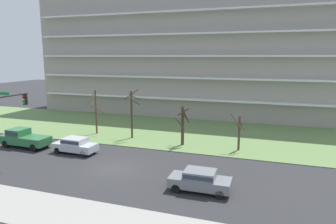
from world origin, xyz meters
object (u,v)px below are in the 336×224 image
at_px(tree_center, 183,124).
at_px(tree_far_left, 96,111).
at_px(tree_right, 239,132).
at_px(pickup_green_center_right, 24,138).
at_px(tree_left, 132,112).
at_px(sedan_silver_near_left, 75,145).
at_px(sedan_gray_center_left, 200,180).

bearing_deg(tree_center, tree_far_left, 173.43).
distance_m(tree_right, pickup_green_center_right, 22.63).
bearing_deg(pickup_green_center_right, tree_right, -163.18).
bearing_deg(tree_left, tree_center, -7.66).
xyz_separation_m(tree_far_left, tree_left, (5.15, -0.47, 0.26)).
height_order(tree_center, pickup_green_center_right, tree_center).
distance_m(sedan_silver_near_left, pickup_green_center_right, 6.45).
xyz_separation_m(tree_far_left, sedan_silver_near_left, (2.12, -7.33, -2.02)).
bearing_deg(tree_left, sedan_silver_near_left, -113.84).
height_order(tree_right, pickup_green_center_right, tree_right).
distance_m(tree_far_left, sedan_silver_near_left, 7.89).
bearing_deg(tree_far_left, tree_center, -6.57).
height_order(sedan_gray_center_left, pickup_green_center_right, pickup_green_center_right).
height_order(tree_right, sedan_silver_near_left, tree_right).
height_order(tree_left, sedan_gray_center_left, tree_left).
distance_m(tree_left, tree_center, 6.50).
distance_m(tree_left, sedan_gray_center_left, 15.77).
bearing_deg(tree_right, tree_center, -179.97).
bearing_deg(sedan_gray_center_left, tree_right, 80.61).
xyz_separation_m(tree_left, tree_center, (6.40, -0.86, -0.74)).
bearing_deg(tree_far_left, sedan_silver_near_left, -73.88).
distance_m(tree_far_left, tree_right, 17.55).
xyz_separation_m(tree_right, sedan_silver_near_left, (-15.36, -6.00, -1.14)).
bearing_deg(tree_far_left, tree_left, -5.22).
bearing_deg(sedan_gray_center_left, tree_left, 132.71).
relative_size(tree_center, sedan_gray_center_left, 1.01).
bearing_deg(tree_left, tree_right, -3.98).
distance_m(sedan_gray_center_left, pickup_green_center_right, 20.68).
bearing_deg(tree_center, tree_right, 0.03).
height_order(tree_center, sedan_gray_center_left, tree_center).
height_order(sedan_silver_near_left, pickup_green_center_right, pickup_green_center_right).
distance_m(tree_far_left, tree_center, 11.63).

